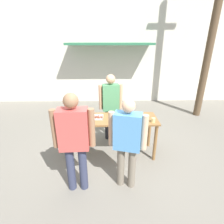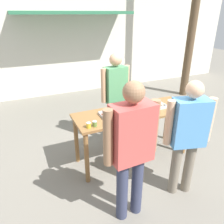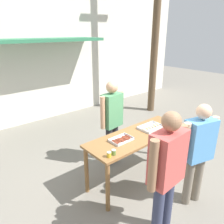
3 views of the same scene
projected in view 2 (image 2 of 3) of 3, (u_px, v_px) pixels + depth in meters
The scene contains 11 objects.
ground_plane at pixel (132, 156), 3.99m from camera, with size 24.00×24.00×0.00m, color slate.
building_facade_back at pixel (68, 18), 6.36m from camera, with size 12.00×1.11×4.50m.
serving_table at pixel (134, 118), 3.67m from camera, with size 2.00×0.69×0.91m.
food_tray_sausages at pixel (112, 114), 3.48m from camera, with size 0.39×0.25×0.04m.
food_tray_buns at pixel (153, 106), 3.77m from camera, with size 0.47×0.30×0.06m.
condiment_jar_mustard at pixel (89, 125), 3.08m from camera, with size 0.07×0.07×0.08m.
condiment_jar_ketchup at pixel (95, 124), 3.12m from camera, with size 0.07×0.07×0.08m.
beer_cup at pixel (184, 105), 3.73m from camera, with size 0.08×0.08×0.10m.
person_server_behind_table at pixel (115, 91), 4.12m from camera, with size 0.60×0.27×1.75m.
person_customer_holding_hotdog at pixel (132, 144), 2.44m from camera, with size 0.69×0.28×1.79m.
person_customer_with_cup at pixel (188, 132), 2.84m from camera, with size 0.63×0.36×1.68m.
Camera 2 is at (-1.69, -2.85, 2.40)m, focal length 35.00 mm.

